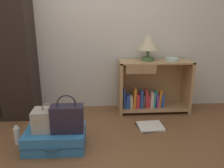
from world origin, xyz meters
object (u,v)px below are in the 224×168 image
object	(u,v)px
table_lamp	(148,43)
suitcase_large	(56,138)
train_case	(48,120)
bookshelf	(151,87)
bowl	(172,59)
open_book_on_floor	(150,126)
handbag	(67,118)
bottle	(17,136)

from	to	relation	value
table_lamp	suitcase_large	xyz separation A→B (m)	(-1.18, -0.93, -0.90)
train_case	table_lamp	bearing A→B (deg)	36.66
bookshelf	suitcase_large	size ratio (longest dim) A/B	1.63
bowl	open_book_on_floor	size ratio (longest dim) A/B	0.47
handbag	bottle	distance (m)	0.64
bookshelf	bottle	bearing A→B (deg)	-153.25
handbag	open_book_on_floor	xyz separation A→B (m)	(0.99, 0.43, -0.35)
bookshelf	bottle	xyz separation A→B (m)	(-1.68, -0.85, -0.26)
bookshelf	handbag	world-z (taller)	bookshelf
train_case	bottle	distance (m)	0.43
bookshelf	train_case	distance (m)	1.61
open_book_on_floor	bottle	bearing A→B (deg)	-168.89
suitcase_large	train_case	distance (m)	0.23
table_lamp	bottle	distance (m)	2.03
open_book_on_floor	suitcase_large	bearing A→B (deg)	-161.10
bowl	handbag	size ratio (longest dim) A/B	0.46
bookshelf	bottle	size ratio (longest dim) A/B	4.70
table_lamp	train_case	xyz separation A→B (m)	(-1.24, -0.93, -0.68)
bottle	train_case	bearing A→B (deg)	-11.73
bowl	suitcase_large	distance (m)	1.88
bowl	handbag	xyz separation A→B (m)	(-1.37, -0.92, -0.43)
bowl	open_book_on_floor	distance (m)	0.99
train_case	handbag	world-z (taller)	handbag
train_case	open_book_on_floor	xyz separation A→B (m)	(1.20, 0.38, -0.31)
bookshelf	open_book_on_floor	size ratio (longest dim) A/B	2.64
table_lamp	suitcase_large	bearing A→B (deg)	-141.67
bowl	open_book_on_floor	world-z (taller)	bowl
table_lamp	bowl	world-z (taller)	table_lamp
bowl	train_case	bearing A→B (deg)	-151.02
suitcase_large	bottle	bearing A→B (deg)	169.57
table_lamp	bowl	bearing A→B (deg)	-8.73
table_lamp	open_book_on_floor	bearing A→B (deg)	-94.82
bowl	suitcase_large	xyz separation A→B (m)	(-1.51, -0.88, -0.68)
bookshelf	open_book_on_floor	bearing A→B (deg)	-102.25
table_lamp	handbag	distance (m)	1.56
train_case	bottle	bearing A→B (deg)	168.27
handbag	open_book_on_floor	world-z (taller)	handbag
table_lamp	train_case	distance (m)	1.69
suitcase_large	bowl	bearing A→B (deg)	30.17
bottle	handbag	bearing A→B (deg)	-11.76
suitcase_large	bottle	size ratio (longest dim) A/B	2.89
table_lamp	handbag	xyz separation A→B (m)	(-1.03, -0.97, -0.65)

